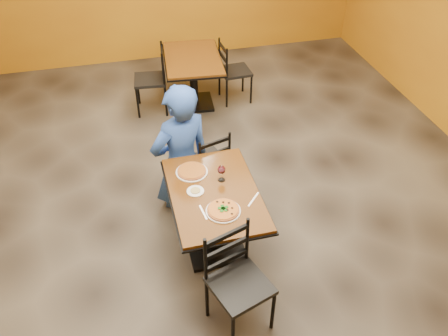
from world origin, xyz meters
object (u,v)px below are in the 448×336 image
object	(u,v)px
chair_second_left	(150,80)
wine_glass	(221,173)
table_second	(193,70)
chair_main_near	(240,286)
chair_main_far	(207,162)
table_main	(215,207)
pizza_main	(223,210)
diner	(181,147)
pizza_far	(192,171)
plate_main	(223,211)
chair_second_right	(235,71)
plate_far	(192,172)
side_plate	(195,191)

from	to	relation	value
chair_second_left	wine_glass	world-z (taller)	chair_second_left
table_second	wine_glass	world-z (taller)	wine_glass
chair_main_near	chair_main_far	xyz separation A→B (m)	(0.11, 1.73, -0.06)
table_main	pizza_main	size ratio (longest dim) A/B	4.33
chair_main_near	diner	world-z (taller)	diner
chair_main_far	pizza_far	size ratio (longest dim) A/B	3.11
table_main	plate_main	world-z (taller)	plate_main
plate_main	pizza_main	bearing A→B (deg)	0.00
table_main	chair_main_near	world-z (taller)	chair_main_near
chair_main_near	diner	xyz separation A→B (m)	(-0.18, 1.68, 0.23)
plate_main	chair_main_far	bearing A→B (deg)	85.04
plate_main	wine_glass	distance (m)	0.43
chair_second_right	plate_far	world-z (taller)	chair_second_right
chair_second_left	side_plate	bearing A→B (deg)	8.77
chair_main_near	pizza_far	bearing A→B (deg)	78.42
plate_far	side_plate	distance (m)	0.28
pizza_main	plate_far	bearing A→B (deg)	105.35
pizza_main	chair_second_right	bearing A→B (deg)	72.82
chair_second_left	side_plate	xyz separation A→B (m)	(0.10, -2.75, 0.28)
table_second	plate_far	distance (m)	2.53
chair_main_near	plate_main	bearing A→B (deg)	70.15
table_second	chair_second_left	size ratio (longest dim) A/B	1.29
chair_main_far	wine_glass	size ratio (longest dim) A/B	4.83
table_second	side_plate	distance (m)	2.81
chair_second_right	pizza_main	size ratio (longest dim) A/B	3.21
chair_main_near	side_plate	xyz separation A→B (m)	(-0.17, 0.93, 0.26)
table_second	chair_second_left	xyz separation A→B (m)	(-0.62, 0.00, -0.08)
table_main	plate_far	size ratio (longest dim) A/B	3.97
chair_main_far	chair_second_left	world-z (taller)	chair_second_left
chair_main_far	side_plate	size ratio (longest dim) A/B	5.43
side_plate	wine_glass	distance (m)	0.30
chair_main_far	plate_main	bearing A→B (deg)	68.13
chair_second_left	pizza_far	distance (m)	2.49
chair_main_far	plate_far	xyz separation A→B (m)	(-0.26, -0.52, 0.32)
chair_second_right	pizza_far	world-z (taller)	chair_second_right
chair_main_near	chair_main_far	size ratio (longest dim) A/B	1.13
diner	wine_glass	bearing A→B (deg)	93.73
side_plate	chair_main_far	bearing A→B (deg)	70.57
diner	pizza_far	size ratio (longest dim) A/B	5.18
wine_glass	pizza_main	bearing A→B (deg)	-101.89
diner	pizza_far	xyz separation A→B (m)	(0.03, -0.47, 0.05)
diner	plate_far	distance (m)	0.47
chair_main_far	pizza_main	distance (m)	1.17
plate_main	diner	bearing A→B (deg)	100.23
table_second	plate_far	size ratio (longest dim) A/B	3.99
plate_main	pizza_far	distance (m)	0.62
table_main	chair_second_right	distance (m)	2.96
chair_second_left	plate_far	bearing A→B (deg)	9.51
chair_second_left	chair_second_right	xyz separation A→B (m)	(1.24, 0.00, -0.02)
chair_main_near	plate_far	distance (m)	1.25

